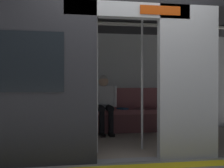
# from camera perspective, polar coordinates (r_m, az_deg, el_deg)

# --- Properties ---
(ground_plane) EXTENTS (60.00, 60.00, 0.00)m
(ground_plane) POSITION_cam_1_polar(r_m,az_deg,el_deg) (3.92, 3.23, -15.32)
(ground_plane) COLOR gray
(platform_edge_strip) EXTENTS (8.00, 0.24, 0.01)m
(platform_edge_strip) POSITION_cam_1_polar(r_m,az_deg,el_deg) (3.64, 4.33, -16.53)
(platform_edge_strip) COLOR yellow
(platform_edge_strip) RESTS_ON ground_plane
(train_car) EXTENTS (6.40, 2.62, 2.24)m
(train_car) POSITION_cam_1_polar(r_m,az_deg,el_deg) (4.89, -0.30, 5.20)
(train_car) COLOR silver
(train_car) RESTS_ON ground_plane
(bench_seat) EXTENTS (2.97, 0.44, 0.48)m
(bench_seat) POSITION_cam_1_polar(r_m,az_deg,el_deg) (5.89, -1.39, -6.37)
(bench_seat) COLOR #935156
(bench_seat) RESTS_ON ground_plane
(person_seated) EXTENTS (0.55, 0.67, 1.20)m
(person_seated) POSITION_cam_1_polar(r_m,az_deg,el_deg) (5.80, -1.62, -3.22)
(person_seated) COLOR silver
(person_seated) RESTS_ON ground_plane
(handbag) EXTENTS (0.26, 0.15, 0.17)m
(handbag) POSITION_cam_1_polar(r_m,az_deg,el_deg) (5.90, -5.38, -4.44)
(handbag) COLOR maroon
(handbag) RESTS_ON bench_seat
(book) EXTENTS (0.24, 0.27, 0.03)m
(book) POSITION_cam_1_polar(r_m,az_deg,el_deg) (6.01, 2.15, -5.03)
(book) COLOR #26598C
(book) RESTS_ON bench_seat
(grab_pole_door) EXTENTS (0.04, 0.04, 2.10)m
(grab_pole_door) POSITION_cam_1_polar(r_m,az_deg,el_deg) (4.18, -3.11, 0.25)
(grab_pole_door) COLOR silver
(grab_pole_door) RESTS_ON ground_plane
(grab_pole_far) EXTENTS (0.04, 0.04, 2.10)m
(grab_pole_far) POSITION_cam_1_polar(r_m,az_deg,el_deg) (4.44, 6.14, 0.26)
(grab_pole_far) COLOR silver
(grab_pole_far) RESTS_ON ground_plane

